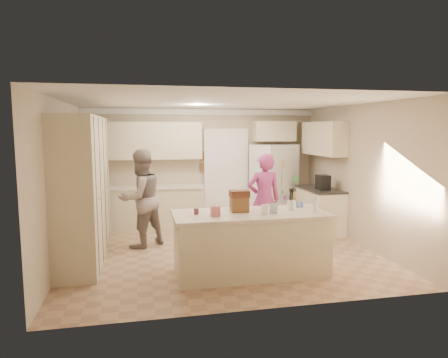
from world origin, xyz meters
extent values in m
cube|color=tan|center=(0.00, 0.00, -0.01)|extent=(5.20, 4.60, 0.02)
cube|color=white|center=(0.00, 0.00, 2.61)|extent=(5.20, 4.60, 0.02)
cube|color=#BDAC91|center=(0.00, 2.31, 1.30)|extent=(5.20, 0.02, 2.60)
cube|color=#BDAC91|center=(0.00, -2.31, 1.30)|extent=(5.20, 0.02, 2.60)
cube|color=#BDAC91|center=(-2.61, 0.00, 1.30)|extent=(0.02, 4.60, 2.60)
cube|color=#BDAC91|center=(2.61, 0.00, 1.30)|extent=(0.02, 4.60, 2.60)
cube|color=white|center=(0.00, 2.26, 2.53)|extent=(5.20, 0.08, 0.12)
cube|color=beige|center=(-2.30, 0.20, 1.18)|extent=(0.60, 2.60, 2.35)
cube|color=beige|center=(-1.15, 2.00, 0.44)|extent=(2.20, 0.60, 0.88)
cube|color=#EFDDC6|center=(-1.15, 1.99, 0.90)|extent=(2.24, 0.63, 0.04)
cube|color=beige|center=(-1.15, 2.12, 1.90)|extent=(2.20, 0.35, 0.80)
cube|color=black|center=(0.55, 2.28, 1.05)|extent=(0.90, 0.06, 2.10)
cube|color=white|center=(0.55, 2.24, 1.05)|extent=(1.02, 0.03, 2.22)
cube|color=brown|center=(0.02, 2.27, 1.55)|extent=(0.15, 0.02, 0.20)
cube|color=brown|center=(0.02, 2.27, 1.28)|extent=(0.15, 0.02, 0.20)
cube|color=white|center=(1.60, 1.97, 0.90)|extent=(1.11, 1.01, 1.80)
cube|color=gray|center=(1.60, 1.62, 0.90)|extent=(0.02, 0.02, 1.78)
cube|color=black|center=(1.38, 1.61, 1.15)|extent=(0.22, 0.03, 0.35)
cylinder|color=silver|center=(1.55, 1.60, 1.05)|extent=(0.02, 0.02, 0.85)
cylinder|color=silver|center=(1.65, 1.60, 1.05)|extent=(0.02, 0.02, 0.85)
cube|color=beige|center=(1.65, 2.12, 2.10)|extent=(0.95, 0.35, 0.45)
cube|color=beige|center=(2.30, 1.00, 0.44)|extent=(0.60, 1.20, 0.88)
cube|color=#2D2B28|center=(2.29, 1.00, 0.90)|extent=(0.63, 1.24, 0.04)
cube|color=beige|center=(2.43, 1.20, 1.95)|extent=(0.35, 1.50, 0.70)
cube|color=black|center=(2.25, 0.80, 1.07)|extent=(0.22, 0.28, 0.30)
cube|color=beige|center=(0.20, -1.10, 0.44)|extent=(2.20, 0.90, 0.88)
cube|color=#EFDDC6|center=(0.20, -1.10, 0.90)|extent=(2.28, 0.96, 0.05)
cylinder|color=white|center=(0.85, -1.05, 1.00)|extent=(0.13, 0.13, 0.15)
cube|color=#E2747B|center=(-0.35, -1.20, 1.00)|extent=(0.13, 0.13, 0.14)
cone|color=white|center=(-0.35, -1.20, 1.10)|extent=(0.08, 0.08, 0.08)
cube|color=brown|center=(0.05, -1.00, 1.04)|extent=(0.26, 0.18, 0.22)
cube|color=#592D1E|center=(0.05, -1.00, 1.20)|extent=(0.28, 0.20, 0.10)
cylinder|color=#59263F|center=(-0.60, -1.05, 0.97)|extent=(0.07, 0.07, 0.09)
cube|color=white|center=(0.35, -1.30, 1.01)|extent=(0.12, 0.06, 0.16)
cube|color=silver|center=(0.50, -1.25, 1.01)|extent=(0.12, 0.05, 0.16)
cylinder|color=silver|center=(1.15, -1.25, 1.04)|extent=(0.07, 0.07, 0.24)
cylinder|color=#4364A8|center=(1.02, -0.88, 0.97)|extent=(0.05, 0.05, 0.09)
cylinder|color=#4364A8|center=(1.09, -0.88, 0.97)|extent=(0.05, 0.05, 0.09)
imported|color=gray|center=(-1.38, 0.66, 0.89)|extent=(1.10, 1.05, 1.79)
imported|color=#9E3881|center=(0.84, 0.29, 0.86)|extent=(0.63, 0.41, 1.71)
camera|label=1|loc=(-1.36, -6.65, 2.13)|focal=32.00mm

